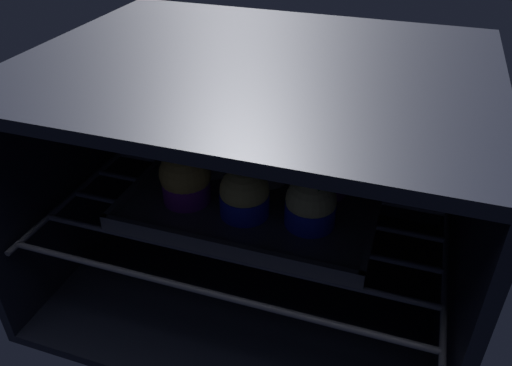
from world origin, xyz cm
name	(u,v)px	position (x,y,z in cm)	size (l,w,h in cm)	color
oven_cavity	(265,169)	(0.00, 26.25, 17.00)	(59.00, 47.00, 37.00)	black
oven_rack	(256,203)	(0.00, 22.00, 13.60)	(54.80, 42.00, 0.80)	#444756
baking_tray	(256,197)	(0.00, 22.08, 14.69)	(35.53, 26.43, 2.20)	#4C4C51
muffin_row0_col0	(186,178)	(-8.98, 17.67, 18.84)	(7.34, 7.34, 8.09)	#7A238C
muffin_row0_col1	(244,194)	(-0.07, 17.19, 18.35)	(6.86, 6.86, 7.22)	#1928B7
muffin_row0_col2	(311,204)	(9.06, 17.85, 18.34)	(6.86, 6.86, 7.19)	#1928B7
muffin_row1_col0	(212,151)	(-8.77, 26.69, 18.38)	(6.99, 6.99, 7.28)	silver
muffin_row1_col1	(265,157)	(-0.17, 26.76, 18.85)	(6.86, 6.86, 8.49)	silver
muffin_row1_col2	(326,171)	(9.26, 26.33, 18.52)	(6.86, 6.86, 7.54)	#7A238C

